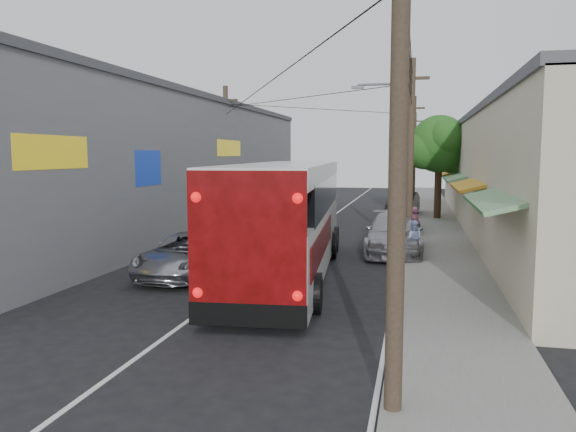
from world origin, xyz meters
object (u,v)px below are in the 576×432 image
at_px(jeepney, 189,255).
at_px(parked_car_far, 403,204).
at_px(pedestrian_near, 414,224).
at_px(pedestrian_far, 413,240).
at_px(parked_suv, 394,234).
at_px(parked_car_mid, 399,216).
at_px(coach_bus, 287,217).

height_order(jeepney, parked_car_far, parked_car_far).
height_order(pedestrian_near, pedestrian_far, pedestrian_near).
distance_m(parked_suv, parked_car_far, 15.17).
bearing_deg(parked_car_mid, pedestrian_far, -89.88).
bearing_deg(pedestrian_far, parked_car_far, -91.46).
bearing_deg(pedestrian_near, jeepney, 26.34).
distance_m(jeepney, pedestrian_far, 8.58).
relative_size(parked_car_mid, pedestrian_far, 3.23).
relative_size(jeepney, parked_car_far, 1.08).
relative_size(jeepney, pedestrian_far, 3.49).
bearing_deg(jeepney, pedestrian_far, 30.52).
bearing_deg(parked_car_mid, jeepney, -122.26).
xyz_separation_m(parked_car_mid, pedestrian_near, (0.80, -4.36, 0.11)).
xyz_separation_m(parked_car_mid, parked_car_far, (0.00, 8.17, -0.03)).
bearing_deg(parked_suv, pedestrian_far, -67.30).
bearing_deg(parked_suv, jeepney, -140.08).
bearing_deg(jeepney, coach_bus, 16.62).
bearing_deg(coach_bus, parked_car_far, 75.24).
distance_m(jeepney, parked_car_far, 22.17).
distance_m(pedestrian_near, pedestrian_far, 4.38).
height_order(parked_suv, pedestrian_far, parked_suv).
bearing_deg(parked_suv, coach_bus, -125.96).
height_order(parked_car_far, pedestrian_far, pedestrian_far).
relative_size(pedestrian_near, pedestrian_far, 1.08).
xyz_separation_m(jeepney, pedestrian_near, (7.46, 8.62, 0.21)).
distance_m(parked_suv, pedestrian_far, 1.91).
height_order(jeepney, parked_suv, parked_suv).
bearing_deg(pedestrian_near, parked_suv, 50.34).
bearing_deg(parked_suv, pedestrian_near, 71.12).
height_order(coach_bus, parked_car_far, coach_bus).
bearing_deg(parked_car_far, pedestrian_far, -80.09).
bearing_deg(parked_car_far, pedestrian_near, -79.14).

